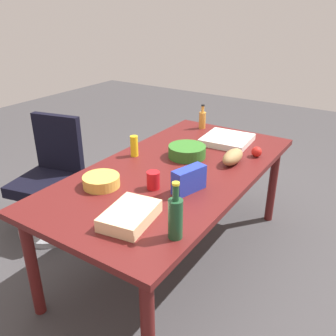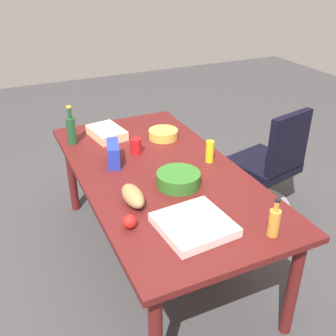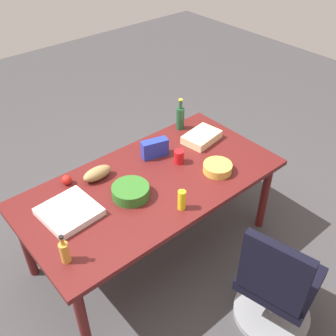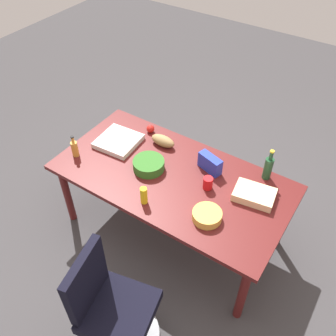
{
  "view_description": "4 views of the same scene",
  "coord_description": "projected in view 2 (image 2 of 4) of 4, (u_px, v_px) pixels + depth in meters",
  "views": [
    {
      "loc": [
        -1.91,
        -1.19,
        1.79
      ],
      "look_at": [
        -0.14,
        -0.03,
        0.82
      ],
      "focal_mm": 38.67,
      "sensor_mm": 36.0,
      "label": 1
    },
    {
      "loc": [
        2.13,
        -0.92,
        2.04
      ],
      "look_at": [
        0.09,
        0.02,
        0.81
      ],
      "focal_mm": 42.43,
      "sensor_mm": 36.0,
      "label": 2
    },
    {
      "loc": [
        1.4,
        1.84,
        2.67
      ],
      "look_at": [
        -0.12,
        0.05,
        0.85
      ],
      "focal_mm": 42.03,
      "sensor_mm": 36.0,
      "label": 3
    },
    {
      "loc": [
        -1.2,
        1.88,
        2.98
      ],
      "look_at": [
        0.03,
        0.03,
        0.85
      ],
      "focal_mm": 39.62,
      "sensor_mm": 36.0,
      "label": 4
    }
  ],
  "objects": [
    {
      "name": "office_chair",
      "position": [
        267.0,
        173.0,
        3.39
      ],
      "size": [
        0.58,
        0.57,
        0.96
      ],
      "color": "gray",
      "rests_on": "ground"
    },
    {
      "name": "chip_bowl",
      "position": [
        163.0,
        134.0,
        3.09
      ],
      "size": [
        0.26,
        0.26,
        0.07
      ],
      "primitive_type": "cylinder",
      "rotation": [
        0.0,
        0.0,
        0.16
      ],
      "color": "gold",
      "rests_on": "conference_table"
    },
    {
      "name": "conference_table",
      "position": [
        159.0,
        180.0,
        2.68
      ],
      "size": [
        2.02,
        1.03,
        0.75
      ],
      "color": "#541616",
      "rests_on": "ground"
    },
    {
      "name": "sheet_cake",
      "position": [
        107.0,
        133.0,
        3.12
      ],
      "size": [
        0.35,
        0.27,
        0.07
      ],
      "primitive_type": "cube",
      "rotation": [
        0.0,
        0.0,
        0.16
      ],
      "color": "beige",
      "rests_on": "conference_table"
    },
    {
      "name": "chip_bag_blue",
      "position": [
        113.0,
        154.0,
        2.7
      ],
      "size": [
        0.23,
        0.14,
        0.15
      ],
      "primitive_type": "cube",
      "rotation": [
        0.0,
        0.0,
        -0.28
      ],
      "color": "#2236AE",
      "rests_on": "conference_table"
    },
    {
      "name": "salad_bowl",
      "position": [
        178.0,
        179.0,
        2.46
      ],
      "size": [
        0.29,
        0.29,
        0.09
      ],
      "primitive_type": "cylinder",
      "rotation": [
        0.0,
        0.0,
        0.07
      ],
      "color": "#2E6822",
      "rests_on": "conference_table"
    },
    {
      "name": "dressing_bottle",
      "position": [
        274.0,
        221.0,
        2.01
      ],
      "size": [
        0.07,
        0.07,
        0.22
      ],
      "color": "#CB8732",
      "rests_on": "conference_table"
    },
    {
      "name": "bread_loaf",
      "position": [
        133.0,
        196.0,
        2.28
      ],
      "size": [
        0.24,
        0.11,
        0.1
      ],
      "primitive_type": "ellipsoid",
      "rotation": [
        0.0,
        0.0,
        0.0
      ],
      "color": "#997748",
      "rests_on": "conference_table"
    },
    {
      "name": "ground_plane",
      "position": [
        160.0,
        257.0,
        3.01
      ],
      "size": [
        10.0,
        10.0,
        0.0
      ],
      "primitive_type": "plane",
      "color": "#3D3B3D"
    },
    {
      "name": "pizza_box",
      "position": [
        194.0,
        225.0,
        2.08
      ],
      "size": [
        0.38,
        0.38,
        0.05
      ],
      "primitive_type": "cube",
      "rotation": [
        0.0,
        0.0,
        0.07
      ],
      "color": "silver",
      "rests_on": "conference_table"
    },
    {
      "name": "apple_red",
      "position": [
        130.0,
        222.0,
        2.08
      ],
      "size": [
        0.09,
        0.09,
        0.08
      ],
      "primitive_type": "sphere",
      "rotation": [
        0.0,
        0.0,
        -0.23
      ],
      "color": "red",
      "rests_on": "conference_table"
    },
    {
      "name": "wine_bottle",
      "position": [
        71.0,
        129.0,
        2.97
      ],
      "size": [
        0.09,
        0.09,
        0.3
      ],
      "color": "#1D482A",
      "rests_on": "conference_table"
    },
    {
      "name": "mustard_bottle",
      "position": [
        210.0,
        152.0,
        2.73
      ],
      "size": [
        0.07,
        0.07,
        0.16
      ],
      "primitive_type": "cylinder",
      "rotation": [
        0.0,
        0.0,
        -0.19
      ],
      "color": "yellow",
      "rests_on": "conference_table"
    },
    {
      "name": "red_solo_cup",
      "position": [
        136.0,
        146.0,
        2.86
      ],
      "size": [
        0.09,
        0.09,
        0.11
      ],
      "primitive_type": "cylinder",
      "rotation": [
        0.0,
        0.0,
        0.11
      ],
      "color": "red",
      "rests_on": "conference_table"
    }
  ]
}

